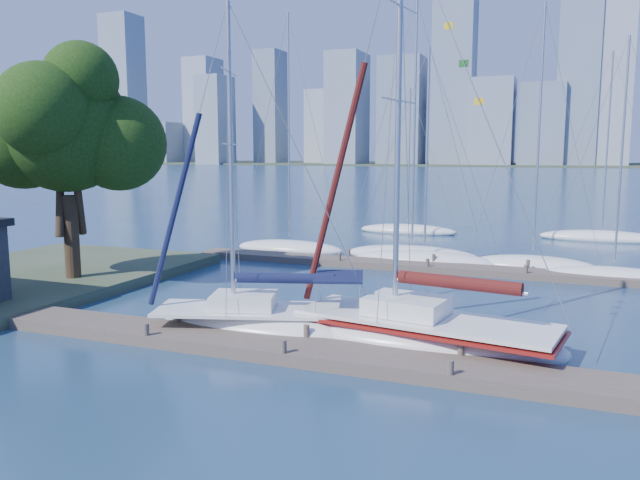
% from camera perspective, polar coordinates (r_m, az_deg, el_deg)
% --- Properties ---
extents(ground, '(700.00, 700.00, 0.00)m').
position_cam_1_polar(ground, '(20.03, -2.25, -10.62)').
color(ground, '#162849').
rests_on(ground, ground).
extents(near_dock, '(26.00, 2.00, 0.40)m').
position_cam_1_polar(near_dock, '(19.97, -2.25, -10.07)').
color(near_dock, brown).
rests_on(near_dock, ground).
extents(far_dock, '(30.00, 1.80, 0.36)m').
position_cam_1_polar(far_dock, '(34.41, 11.70, -2.57)').
color(far_dock, brown).
rests_on(far_dock, ground).
extents(far_shore, '(800.00, 100.00, 1.50)m').
position_cam_1_polar(far_shore, '(337.50, 20.40, 6.43)').
color(far_shore, '#38472D').
rests_on(far_shore, ground).
extents(tree, '(8.33, 7.61, 11.28)m').
position_cam_1_polar(tree, '(31.41, -22.23, 9.70)').
color(tree, black).
rests_on(tree, ground).
extents(sailboat_navy, '(8.27, 4.79, 11.95)m').
position_cam_1_polar(sailboat_navy, '(22.30, -5.58, -6.16)').
color(sailboat_navy, white).
rests_on(sailboat_navy, ground).
extents(sailboat_maroon, '(9.40, 4.32, 14.39)m').
position_cam_1_polar(sailboat_maroon, '(20.78, 9.50, -6.94)').
color(sailboat_maroon, white).
rests_on(sailboat_maroon, ground).
extents(bg_boat_0, '(7.53, 3.03, 15.29)m').
position_cam_1_polar(bg_boat_0, '(40.39, -2.79, -0.69)').
color(bg_boat_0, white).
rests_on(bg_boat_0, ground).
extents(bg_boat_1, '(8.11, 2.57, 15.55)m').
position_cam_1_polar(bg_boat_1, '(38.00, 8.40, -1.30)').
color(bg_boat_1, white).
rests_on(bg_boat_1, ground).
extents(bg_boat_2, '(8.31, 2.52, 12.52)m').
position_cam_1_polar(bg_boat_2, '(36.45, 9.52, -1.79)').
color(bg_boat_2, white).
rests_on(bg_boat_2, ground).
extents(bg_boat_3, '(7.08, 3.69, 14.54)m').
position_cam_1_polar(bg_boat_3, '(36.28, 18.87, -2.11)').
color(bg_boat_3, white).
rests_on(bg_boat_3, ground).
extents(bg_boat_4, '(7.21, 3.80, 12.26)m').
position_cam_1_polar(bg_boat_4, '(34.68, 25.27, -2.98)').
color(bg_boat_4, white).
rests_on(bg_boat_4, ground).
extents(bg_boat_6, '(8.09, 3.83, 11.69)m').
position_cam_1_polar(bg_boat_6, '(50.27, 8.02, 0.90)').
color(bg_boat_6, white).
rests_on(bg_boat_6, ground).
extents(bg_boat_7, '(8.90, 4.34, 13.80)m').
position_cam_1_polar(bg_boat_7, '(49.96, 24.35, 0.24)').
color(bg_boat_7, white).
rests_on(bg_boat_7, ground).
extents(skyline, '(502.96, 51.31, 120.42)m').
position_cam_1_polar(skyline, '(309.22, 24.23, 12.81)').
color(skyline, gray).
rests_on(skyline, ground).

